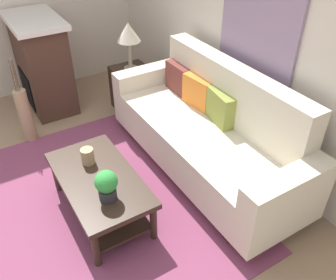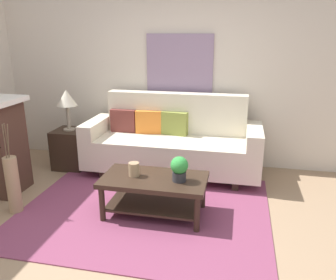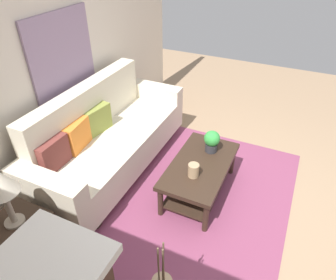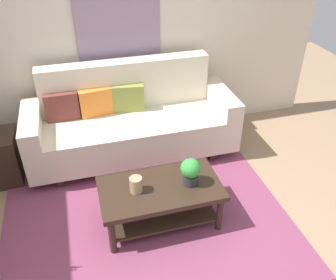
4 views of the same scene
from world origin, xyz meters
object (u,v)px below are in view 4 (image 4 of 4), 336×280
(coffee_table, at_px, (160,196))
(tabletop_vase, at_px, (136,185))
(throw_pillow_orange, at_px, (96,102))
(framed_painting, at_px, (118,24))
(throw_pillow_maroon, at_px, (62,106))
(throw_pillow_olive, at_px, (128,98))
(couch, at_px, (131,122))
(potted_plant_tabletop, at_px, (190,171))

(coffee_table, distance_m, tabletop_vase, 0.29)
(throw_pillow_orange, height_order, framed_painting, framed_painting)
(throw_pillow_orange, height_order, tabletop_vase, throw_pillow_orange)
(throw_pillow_maroon, xyz_separation_m, throw_pillow_olive, (0.74, 0.00, 0.00))
(throw_pillow_maroon, relative_size, throw_pillow_olive, 1.00)
(couch, relative_size, framed_painting, 2.49)
(throw_pillow_maroon, relative_size, throw_pillow_orange, 1.00)
(couch, bearing_deg, potted_plant_tabletop, -75.58)
(throw_pillow_orange, bearing_deg, framed_painting, 42.68)
(framed_painting, bearing_deg, throw_pillow_maroon, -155.25)
(throw_pillow_orange, bearing_deg, couch, -18.66)
(potted_plant_tabletop, bearing_deg, couch, 104.42)
(throw_pillow_maroon, bearing_deg, potted_plant_tabletop, -51.68)
(coffee_table, height_order, potted_plant_tabletop, potted_plant_tabletop)
(couch, bearing_deg, framed_painting, 90.00)
(throw_pillow_orange, height_order, throw_pillow_olive, same)
(tabletop_vase, bearing_deg, coffee_table, -0.30)
(throw_pillow_olive, bearing_deg, potted_plant_tabletop, -76.89)
(throw_pillow_olive, bearing_deg, couch, -90.00)
(couch, distance_m, throw_pillow_orange, 0.46)
(throw_pillow_maroon, bearing_deg, couch, -9.58)
(throw_pillow_orange, relative_size, throw_pillow_olive, 1.00)
(throw_pillow_olive, relative_size, coffee_table, 0.33)
(tabletop_vase, bearing_deg, throw_pillow_orange, 98.28)
(tabletop_vase, bearing_deg, couch, 81.24)
(throw_pillow_maroon, distance_m, tabletop_vase, 1.42)
(potted_plant_tabletop, bearing_deg, coffee_table, 174.28)
(throw_pillow_maroon, distance_m, potted_plant_tabletop, 1.69)
(throw_pillow_maroon, xyz_separation_m, throw_pillow_orange, (0.37, 0.00, 0.00))
(throw_pillow_maroon, bearing_deg, tabletop_vase, -66.72)
(throw_pillow_maroon, distance_m, coffee_table, 1.56)
(couch, bearing_deg, throw_pillow_orange, 161.34)
(potted_plant_tabletop, bearing_deg, throw_pillow_orange, 117.10)
(throw_pillow_orange, relative_size, coffee_table, 0.33)
(throw_pillow_maroon, bearing_deg, throw_pillow_olive, 0.00)
(throw_pillow_maroon, bearing_deg, framed_painting, 24.75)
(tabletop_vase, bearing_deg, potted_plant_tabletop, -3.31)
(throw_pillow_olive, relative_size, potted_plant_tabletop, 1.37)
(tabletop_vase, height_order, framed_painting, framed_painting)
(throw_pillow_orange, distance_m, throw_pillow_olive, 0.37)
(tabletop_vase, relative_size, potted_plant_tabletop, 0.56)
(throw_pillow_maroon, height_order, throw_pillow_orange, same)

